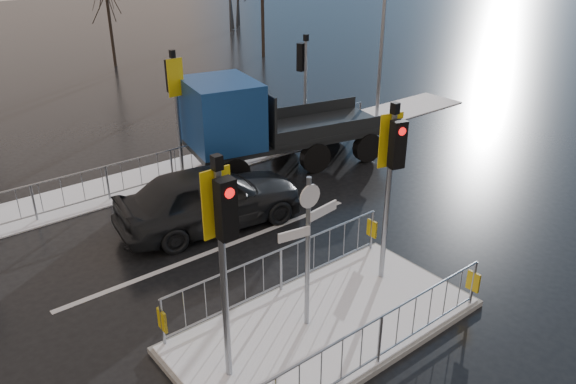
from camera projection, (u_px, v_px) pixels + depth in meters
ground at (325, 328)px, 10.88m from camera, size 120.00×120.00×0.00m
snow_verge at (134, 183)px, 16.93m from camera, size 30.00×2.00×0.04m
lane_markings at (337, 337)px, 10.64m from camera, size 8.00×11.38×0.01m
traffic_island at (325, 312)px, 10.71m from camera, size 6.00×3.04×4.15m
far_kerb_fixtures at (147, 155)px, 16.31m from camera, size 18.00×0.65×3.83m
car_far_lane at (210, 197)px, 14.27m from camera, size 5.00×2.60×1.63m
flatbed_truck at (251, 122)px, 17.21m from camera, size 6.82×3.60×3.00m
street_lamp_right at (386, 5)px, 20.95m from camera, size 1.25×0.18×8.00m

